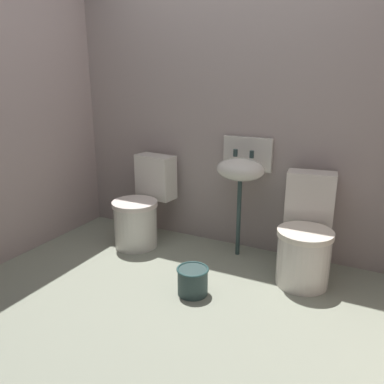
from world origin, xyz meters
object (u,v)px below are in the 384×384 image
at_px(toilet_left, 142,209).
at_px(toilet_right, 305,239).
at_px(bucket, 193,280).
at_px(sink, 242,168).

bearing_deg(toilet_left, toilet_right, -173.02).
relative_size(toilet_left, bucket, 3.42).
bearing_deg(bucket, toilet_left, 144.40).
relative_size(toilet_right, sink, 0.79).
height_order(toilet_left, toilet_right, same).
height_order(sink, bucket, sink).
bearing_deg(bucket, toilet_right, 41.81).
bearing_deg(toilet_right, sink, -25.20).
xyz_separation_m(toilet_right, bucket, (-0.64, -0.58, -0.22)).
relative_size(toilet_left, sink, 0.79).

